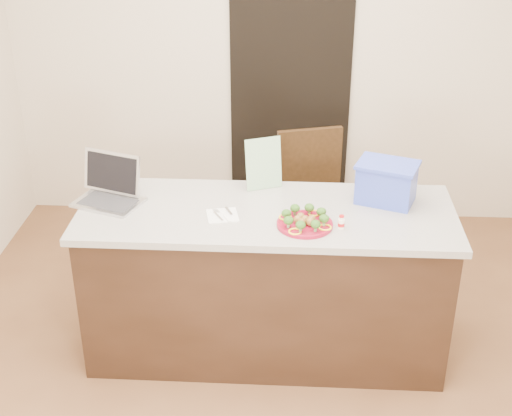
# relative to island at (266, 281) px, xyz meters

# --- Properties ---
(ground) EXTENTS (4.00, 4.00, 0.00)m
(ground) POSITION_rel_island_xyz_m (0.00, -0.25, -0.46)
(ground) COLOR brown
(ground) RESTS_ON ground
(room_shell) EXTENTS (4.00, 4.00, 4.00)m
(room_shell) POSITION_rel_island_xyz_m (0.00, -0.25, 1.16)
(room_shell) COLOR white
(room_shell) RESTS_ON ground
(doorway) EXTENTS (0.90, 0.02, 2.00)m
(doorway) POSITION_rel_island_xyz_m (0.10, 1.73, 0.54)
(doorway) COLOR black
(doorway) RESTS_ON ground
(island) EXTENTS (2.06, 0.76, 0.92)m
(island) POSITION_rel_island_xyz_m (0.00, 0.00, 0.00)
(island) COLOR black
(island) RESTS_ON ground
(plate) EXTENTS (0.30, 0.30, 0.02)m
(plate) POSITION_rel_island_xyz_m (0.21, -0.16, 0.47)
(plate) COLOR maroon
(plate) RESTS_ON island
(meatballs) EXTENTS (0.12, 0.11, 0.04)m
(meatballs) POSITION_rel_island_xyz_m (0.20, -0.16, 0.50)
(meatballs) COLOR olive
(meatballs) RESTS_ON plate
(broccoli) EXTENTS (0.25, 0.25, 0.04)m
(broccoli) POSITION_rel_island_xyz_m (0.21, -0.16, 0.52)
(broccoli) COLOR #204512
(broccoli) RESTS_ON plate
(pepper_rings) EXTENTS (0.28, 0.28, 0.01)m
(pepper_rings) POSITION_rel_island_xyz_m (0.21, -0.16, 0.48)
(pepper_rings) COLOR yellow
(pepper_rings) RESTS_ON plate
(napkin) EXTENTS (0.19, 0.19, 0.01)m
(napkin) POSITION_rel_island_xyz_m (-0.23, -0.08, 0.46)
(napkin) COLOR silver
(napkin) RESTS_ON island
(fork) EXTENTS (0.07, 0.14, 0.00)m
(fork) POSITION_rel_island_xyz_m (-0.25, -0.07, 0.47)
(fork) COLOR silver
(fork) RESTS_ON napkin
(knife) EXTENTS (0.05, 0.17, 0.01)m
(knife) POSITION_rel_island_xyz_m (-0.20, -0.09, 0.47)
(knife) COLOR white
(knife) RESTS_ON napkin
(yogurt_bottle) EXTENTS (0.04, 0.04, 0.08)m
(yogurt_bottle) POSITION_rel_island_xyz_m (0.40, -0.17, 0.49)
(yogurt_bottle) COLOR white
(yogurt_bottle) RESTS_ON island
(laptop) EXTENTS (0.42, 0.39, 0.25)m
(laptop) POSITION_rel_island_xyz_m (-0.88, 0.09, 0.53)
(laptop) COLOR #B6B6BB
(laptop) RESTS_ON island
(leaflet) EXTENTS (0.21, 0.12, 0.30)m
(leaflet) POSITION_rel_island_xyz_m (-0.03, 0.29, 0.61)
(leaflet) COLOR silver
(leaflet) RESTS_ON island
(blue_box) EXTENTS (0.38, 0.33, 0.23)m
(blue_box) POSITION_rel_island_xyz_m (0.66, 0.16, 0.57)
(blue_box) COLOR #3245B7
(blue_box) RESTS_ON island
(chair) EXTENTS (0.55, 0.56, 1.01)m
(chair) POSITION_rel_island_xyz_m (0.25, 0.91, 0.11)
(chair) COLOR #382210
(chair) RESTS_ON ground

